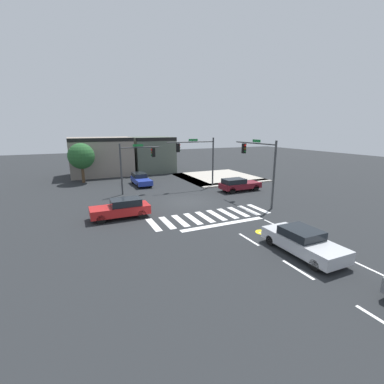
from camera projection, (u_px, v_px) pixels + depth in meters
The scene contains 14 objects.
ground_plane at pixel (188, 202), 24.96m from camera, with size 120.00×120.00×0.00m, color #232628.
crosswalk_near at pixel (211, 216), 20.98m from camera, with size 9.91×2.79×0.01m.
lane_markings at pixel (292, 253), 14.78m from camera, with size 6.80×20.25×0.01m.
bike_detector_marking at pixel (262, 232), 17.72m from camera, with size 0.94×0.94×0.01m.
curb_corner_northeast at pixel (217, 178), 36.70m from camera, with size 10.00×10.60×0.15m.
storefront_row at pixel (124, 155), 40.26m from camera, with size 15.18×6.61×5.52m.
traffic_signal_northeast at pixel (198, 153), 29.88m from camera, with size 5.77×0.32×5.76m.
traffic_signal_northwest at pixel (136, 159), 27.54m from camera, with size 4.26×0.32×5.30m.
traffic_signal_southeast at pixel (259, 159), 23.71m from camera, with size 0.32×5.80×5.83m.
car_blue at pixel (141, 179), 32.40m from camera, with size 1.71×4.43×1.36m.
car_maroon at pixel (239, 184), 29.18m from camera, with size 4.58×1.82×1.43m.
car_red at pixel (122, 208), 20.40m from camera, with size 4.45×1.74×1.49m.
car_silver at pixel (303, 242), 14.57m from camera, with size 1.93×4.71×1.40m.
roadside_tree at pixel (81, 156), 33.10m from camera, with size 3.24×3.24×5.02m.
Camera 1 is at (-9.65, -22.02, 6.80)m, focal length 24.65 mm.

